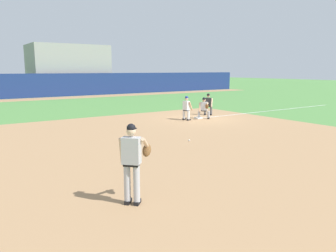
{
  "coord_description": "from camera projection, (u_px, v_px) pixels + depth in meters",
  "views": [
    {
      "loc": [
        -12.86,
        -15.73,
        3.02
      ],
      "look_at": [
        -6.73,
        -6.62,
        1.12
      ],
      "focal_mm": 35.0,
      "sensor_mm": 36.0,
      "label": 1
    }
  ],
  "objects": [
    {
      "name": "baseball",
      "position": [
        189.0,
        140.0,
        13.99
      ],
      "size": [
        0.07,
        0.07,
        0.07
      ],
      "primitive_type": "sphere",
      "color": "white",
      "rests_on": "ground"
    },
    {
      "name": "stadium_seating_block",
      "position": [
        69.0,
        70.0,
        40.99
      ],
      "size": [
        9.11,
        5.9,
        6.0
      ],
      "color": "gray",
      "rests_on": "ground"
    },
    {
      "name": "umpire",
      "position": [
        208.0,
        103.0,
        21.87
      ],
      "size": [
        0.67,
        0.68,
        1.46
      ],
      "color": "black",
      "rests_on": "ground"
    },
    {
      "name": "ground_plane",
      "position": [
        198.0,
        119.0,
        20.45
      ],
      "size": [
        160.0,
        160.0,
        0.0
      ],
      "primitive_type": "plane",
      "color": "#518942"
    },
    {
      "name": "baserunner",
      "position": [
        186.0,
        107.0,
        19.68
      ],
      "size": [
        0.48,
        0.62,
        1.46
      ],
      "color": "black",
      "rests_on": "ground"
    },
    {
      "name": "warning_track_strip",
      "position": [
        86.0,
        97.0,
        36.8
      ],
      "size": [
        48.0,
        3.2,
        0.01
      ],
      "primitive_type": "cube",
      "color": "#A87F56",
      "rests_on": "ground"
    },
    {
      "name": "first_baseman",
      "position": [
        204.0,
        107.0,
        20.2
      ],
      "size": [
        0.75,
        1.08,
        1.34
      ],
      "color": "black",
      "rests_on": "ground"
    },
    {
      "name": "pitcher",
      "position": [
        133.0,
        159.0,
        7.29
      ],
      "size": [
        0.85,
        0.56,
        1.86
      ],
      "color": "black",
      "rests_on": "ground"
    },
    {
      "name": "infield_dirt_patch",
      "position": [
        181.0,
        141.0,
        13.94
      ],
      "size": [
        18.0,
        18.0,
        0.01
      ],
      "primitive_type": "cube",
      "color": "#A87F56",
      "rests_on": "ground"
    },
    {
      "name": "first_base_bag",
      "position": [
        198.0,
        118.0,
        20.45
      ],
      "size": [
        0.38,
        0.38,
        0.09
      ],
      "primitive_type": "cube",
      "color": "white",
      "rests_on": "ground"
    },
    {
      "name": "foul_line_stripe",
      "position": [
        272.0,
        111.0,
        24.36
      ],
      "size": [
        14.19,
        0.1,
        0.0
      ],
      "primitive_type": "cube",
      "color": "white",
      "rests_on": "ground"
    },
    {
      "name": "outfield_wall",
      "position": [
        79.0,
        84.0,
        38.22
      ],
      "size": [
        48.0,
        0.5,
        2.6
      ],
      "color": "navy",
      "rests_on": "ground"
    }
  ]
}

